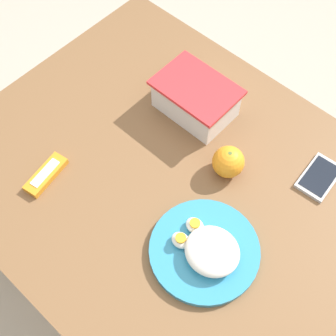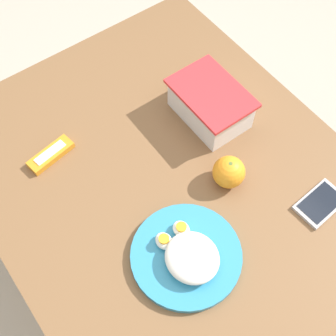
{
  "view_description": "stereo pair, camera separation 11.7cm",
  "coord_description": "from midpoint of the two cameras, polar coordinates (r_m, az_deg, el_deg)",
  "views": [
    {
      "loc": [
        0.39,
        -0.44,
        1.78
      ],
      "look_at": [
        -0.02,
        0.0,
        0.77
      ],
      "focal_mm": 50.0,
      "sensor_mm": 36.0,
      "label": 1
    },
    {
      "loc": [
        0.47,
        -0.35,
        1.78
      ],
      "look_at": [
        -0.02,
        0.0,
        0.77
      ],
      "focal_mm": 50.0,
      "sensor_mm": 36.0,
      "label": 2
    }
  ],
  "objects": [
    {
      "name": "food_container",
      "position": [
        1.28,
        7.81,
        7.36
      ],
      "size": [
        0.22,
        0.15,
        0.1
      ],
      "color": "white",
      "rests_on": "table"
    },
    {
      "name": "orange_fruit",
      "position": [
        1.17,
        10.27,
        -0.73
      ],
      "size": [
        0.08,
        0.08,
        0.08
      ],
      "color": "orange",
      "rests_on": "table"
    },
    {
      "name": "candy_bar",
      "position": [
        1.24,
        -11.52,
        1.4
      ],
      "size": [
        0.06,
        0.13,
        0.02
      ],
      "color": "orange",
      "rests_on": "table"
    },
    {
      "name": "rice_plate",
      "position": [
        1.08,
        5.55,
        -10.84
      ],
      "size": [
        0.26,
        0.26,
        0.06
      ],
      "color": "teal",
      "rests_on": "table"
    },
    {
      "name": "cell_phone",
      "position": [
        1.23,
        20.73,
        -4.3
      ],
      "size": [
        0.09,
        0.13,
        0.01
      ],
      "color": "#ADADB2",
      "rests_on": "table"
    },
    {
      "name": "ground_plane",
      "position": [
        1.87,
        2.1,
        -12.75
      ],
      "size": [
        10.0,
        10.0,
        0.0
      ],
      "primitive_type": "plane",
      "color": "#B2A899"
    },
    {
      "name": "table",
      "position": [
        1.29,
        2.98,
        -4.1
      ],
      "size": [
        1.11,
        0.89,
        0.74
      ],
      "color": "brown",
      "rests_on": "ground_plane"
    }
  ]
}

